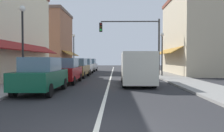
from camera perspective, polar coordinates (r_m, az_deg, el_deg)
ground_plane at (r=22.81m, az=-0.20°, el=-2.48°), size 80.00×80.00×0.00m
sidewalk_left at (r=23.56m, az=-13.71°, el=-2.25°), size 2.60×56.00×0.12m
sidewalk_right at (r=23.35m, az=13.43°, el=-2.28°), size 2.60×56.00×0.12m
lane_center_stripe at (r=22.81m, az=-0.20°, el=-2.47°), size 0.14×52.00×0.01m
storefront_right_block at (r=26.32m, az=20.08°, el=7.56°), size 5.73×10.20×8.79m
storefront_far_left at (r=34.17m, az=-15.09°, el=6.26°), size 5.58×8.20×8.83m
parked_car_nearest_left at (r=11.41m, az=-17.85°, el=-2.32°), size 1.79×4.10×1.77m
parked_car_second_left at (r=15.71m, az=-11.97°, el=-1.20°), size 1.81×4.11×1.77m
parked_car_third_left at (r=20.61m, az=-8.94°, el=-0.50°), size 1.87×4.14×1.77m
parked_car_far_left at (r=25.34m, az=-7.23°, el=-0.09°), size 1.80×4.11×1.77m
parked_car_distant_left at (r=31.01m, az=-5.77°, el=0.24°), size 1.86×4.14×1.77m
van_in_lane at (r=14.48m, az=6.49°, el=-0.35°), size 2.05×5.20×2.12m
traffic_signal_mast_arm at (r=22.24m, az=6.73°, el=7.64°), size 6.06×0.50×5.72m
street_lamp_left_near at (r=14.49m, az=-22.23°, el=8.08°), size 0.36×0.36×4.92m
street_lamp_right_mid at (r=21.60m, az=12.90°, el=4.95°), size 0.36×0.36×4.24m
street_lamp_left_far at (r=28.53m, az=-9.91°, el=4.96°), size 0.36×0.36×4.92m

